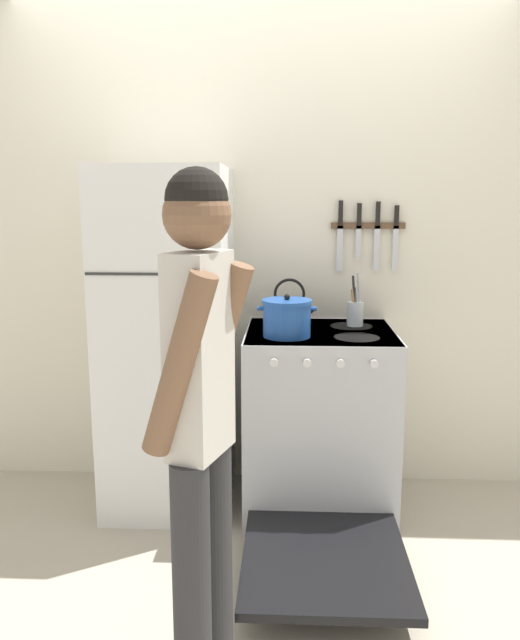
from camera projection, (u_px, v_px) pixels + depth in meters
ground_plane at (261, 476)px, 3.51m from camera, size 14.00×14.00×0.00m
wall_back at (262, 248)px, 3.30m from camera, size 10.00×0.06×2.55m
refrigerator at (168, 341)px, 3.07m from camera, size 0.60×0.63×1.68m
stove_range at (319, 423)px, 3.05m from camera, size 0.72×1.38×0.90m
dutch_oven_pot at (287, 318)px, 2.86m from camera, size 0.27×0.23×0.20m
tea_kettle at (290, 312)px, 3.12m from camera, size 0.26×0.21×0.24m
utensil_jar at (355, 312)px, 3.11m from camera, size 0.08×0.08×0.27m
person at (201, 410)px, 1.82m from camera, size 0.33×0.38×1.61m
wall_knife_strip at (368, 226)px, 3.20m from camera, size 0.38×0.03×0.36m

